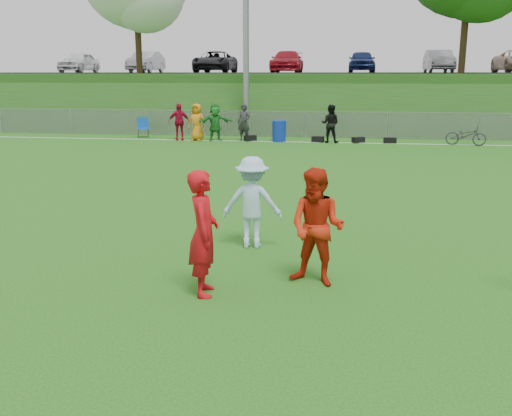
% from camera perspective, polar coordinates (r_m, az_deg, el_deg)
% --- Properties ---
extents(ground, '(120.00, 120.00, 0.00)m').
position_cam_1_polar(ground, '(8.67, -3.57, -7.39)').
color(ground, '#175912').
rests_on(ground, ground).
extents(sideline_far, '(60.00, 0.10, 0.01)m').
position_cam_1_polar(sideline_far, '(26.16, 4.57, 6.59)').
color(sideline_far, white).
rests_on(sideline_far, ground).
extents(fence, '(58.00, 0.06, 1.30)m').
position_cam_1_polar(fence, '(28.08, 4.87, 8.37)').
color(fence, gray).
rests_on(fence, ground).
extents(berm, '(120.00, 18.00, 3.00)m').
position_cam_1_polar(berm, '(39.00, 5.93, 10.98)').
color(berm, '#204814').
rests_on(berm, ground).
extents(parking_lot, '(120.00, 12.00, 0.10)m').
position_cam_1_polar(parking_lot, '(40.96, 6.11, 13.26)').
color(parking_lot, black).
rests_on(parking_lot, berm).
extents(car_row, '(32.04, 5.18, 1.44)m').
position_cam_1_polar(car_row, '(40.04, 4.35, 14.40)').
color(car_row, white).
rests_on(car_row, parking_lot).
extents(spectator_row, '(8.00, 1.07, 1.69)m').
position_cam_1_polar(spectator_row, '(26.47, -2.32, 8.54)').
color(spectator_row, '#A50B28').
rests_on(spectator_row, ground).
extents(gear_bags, '(6.91, 0.56, 0.26)m').
position_cam_1_polar(gear_bags, '(26.20, 7.25, 6.82)').
color(gear_bags, black).
rests_on(gear_bags, ground).
extents(player_red_left, '(0.54, 0.72, 1.78)m').
position_cam_1_polar(player_red_left, '(7.97, -5.27, -2.53)').
color(player_red_left, red).
rests_on(player_red_left, ground).
extents(player_red_center, '(1.01, 0.89, 1.74)m').
position_cam_1_polar(player_red_center, '(8.36, 6.12, -1.95)').
color(player_red_center, red).
rests_on(player_red_center, ground).
extents(player_blue, '(1.07, 0.63, 1.64)m').
position_cam_1_polar(player_blue, '(10.14, -0.39, 0.56)').
color(player_blue, '#AAD0EC').
rests_on(player_blue, ground).
extents(recycling_bin, '(0.74, 0.74, 0.95)m').
position_cam_1_polar(recycling_bin, '(26.33, 2.33, 7.70)').
color(recycling_bin, '#0D2A96').
rests_on(recycling_bin, ground).
extents(camp_chair, '(0.71, 0.71, 0.97)m').
position_cam_1_polar(camp_chair, '(28.51, -11.19, 7.51)').
color(camp_chair, '#0F4DAA').
rests_on(camp_chair, ground).
extents(bicycle, '(1.77, 0.96, 0.88)m').
position_cam_1_polar(bicycle, '(26.48, 20.26, 6.85)').
color(bicycle, '#2A2B2D').
rests_on(bicycle, ground).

